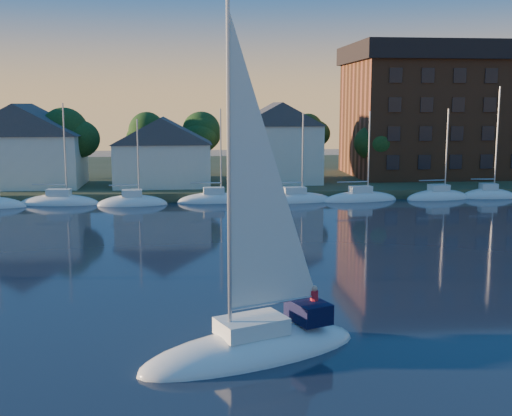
{
  "coord_description": "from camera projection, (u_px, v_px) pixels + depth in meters",
  "views": [
    {
      "loc": [
        -2.85,
        -19.43,
        10.63
      ],
      "look_at": [
        1.46,
        22.0,
        3.84
      ],
      "focal_mm": 45.0,
      "sensor_mm": 36.0,
      "label": 1
    }
  ],
  "objects": [
    {
      "name": "shoreline_land",
      "position": [
        209.0,
        176.0,
        94.7
      ],
      "size": [
        160.0,
        50.0,
        2.0
      ],
      "primitive_type": "cube",
      "color": "#394226",
      "rests_on": "ground"
    },
    {
      "name": "wooden_dock",
      "position": [
        216.0,
        199.0,
        72.12
      ],
      "size": [
        120.0,
        3.0,
        1.0
      ],
      "primitive_type": "cube",
      "color": "brown",
      "rests_on": "ground"
    },
    {
      "name": "clubhouse_west",
      "position": [
        25.0,
        144.0,
        74.81
      ],
      "size": [
        13.65,
        9.45,
        9.64
      ],
      "color": "white",
      "rests_on": "shoreline_land"
    },
    {
      "name": "clubhouse_centre",
      "position": [
        163.0,
        151.0,
        75.59
      ],
      "size": [
        11.55,
        8.4,
        8.08
      ],
      "color": "white",
      "rests_on": "shoreline_land"
    },
    {
      "name": "clubhouse_east",
      "position": [
        278.0,
        142.0,
        78.84
      ],
      "size": [
        10.5,
        8.4,
        9.8
      ],
      "color": "white",
      "rests_on": "shoreline_land"
    },
    {
      "name": "condo_block",
      "position": [
        462.0,
        110.0,
        86.72
      ],
      "size": [
        31.0,
        17.0,
        17.4
      ],
      "color": "brown",
      "rests_on": "shoreline_land"
    },
    {
      "name": "tree_line",
      "position": [
        227.0,
        131.0,
        81.97
      ],
      "size": [
        93.4,
        5.4,
        8.9
      ],
      "color": "#352218",
      "rests_on": "shoreline_land"
    },
    {
      "name": "moored_fleet",
      "position": [
        254.0,
        202.0,
        69.57
      ],
      "size": [
        95.5,
        2.4,
        12.05
      ],
      "color": "white",
      "rests_on": "ground"
    },
    {
      "name": "hero_sailboat",
      "position": [
        255.0,
        340.0,
        27.42
      ],
      "size": [
        10.7,
        6.91,
        15.67
      ],
      "rotation": [
        0.0,
        0.0,
        3.53
      ],
      "color": "white",
      "rests_on": "ground"
    }
  ]
}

